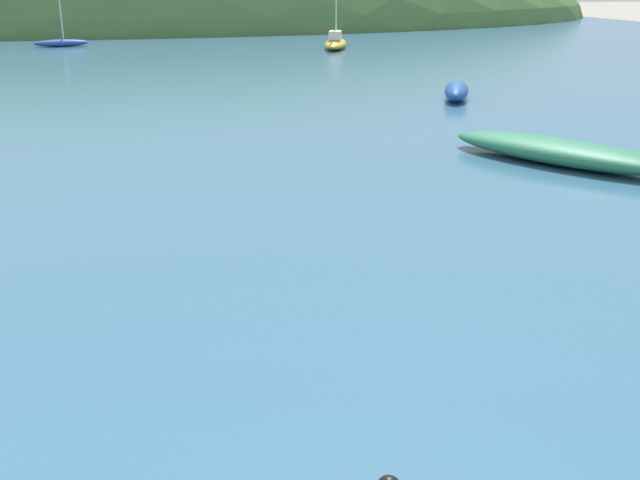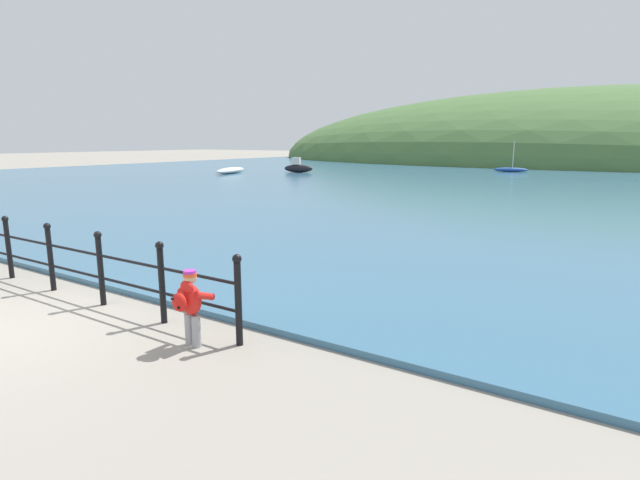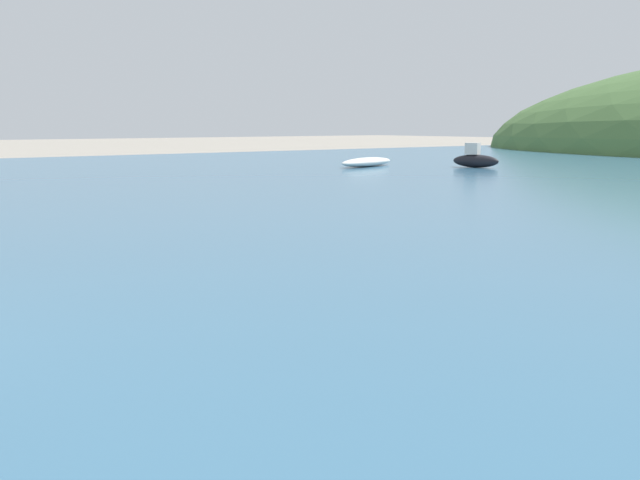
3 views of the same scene
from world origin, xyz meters
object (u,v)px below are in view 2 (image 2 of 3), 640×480
object	(u,v)px
boat_far_right	(298,168)
boat_mid_harbor	(231,170)
boat_green_fishing	(511,169)
child_in_coat	(190,301)

from	to	relation	value
boat_far_right	boat_mid_harbor	world-z (taller)	boat_far_right
boat_green_fishing	boat_mid_harbor	distance (m)	22.25
boat_mid_harbor	boat_far_right	bearing A→B (deg)	42.03
boat_green_fishing	child_in_coat	bearing A→B (deg)	-83.11
child_in_coat	boat_far_right	bearing A→B (deg)	123.35
boat_far_right	boat_mid_harbor	xyz separation A→B (m)	(-3.89, -3.51, -0.16)
child_in_coat	boat_green_fishing	world-z (taller)	boat_green_fishing
child_in_coat	boat_mid_harbor	bearing A→B (deg)	132.34
boat_mid_harbor	boat_green_fishing	bearing A→B (deg)	37.05
child_in_coat	boat_far_right	size ratio (longest dim) A/B	0.41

